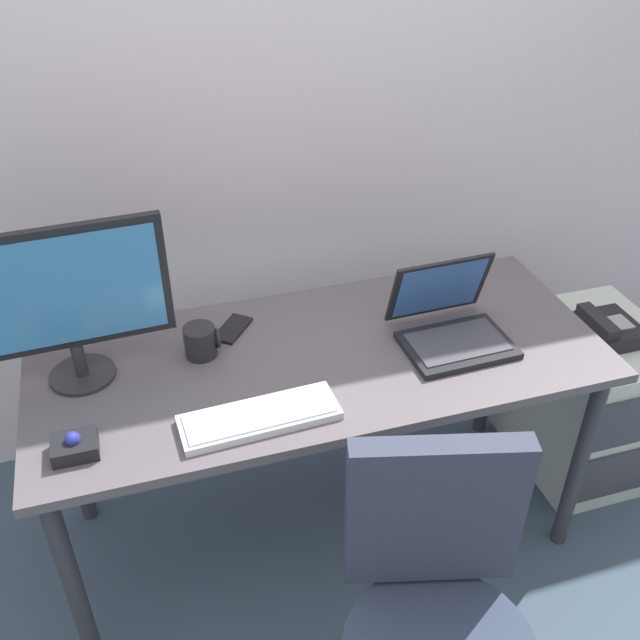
% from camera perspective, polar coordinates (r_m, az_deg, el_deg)
% --- Properties ---
extents(ground_plane, '(8.00, 8.00, 0.00)m').
position_cam_1_polar(ground_plane, '(2.60, -0.00, -16.11)').
color(ground_plane, '#3A4B5A').
extents(back_wall, '(6.00, 0.10, 2.80)m').
position_cam_1_polar(back_wall, '(2.40, -5.19, 19.72)').
color(back_wall, silver).
rests_on(back_wall, ground).
extents(desk, '(1.65, 0.70, 0.76)m').
position_cam_1_polar(desk, '(2.12, -0.00, -4.47)').
color(desk, '#514A4E').
rests_on(desk, ground).
extents(file_cabinet, '(0.42, 0.53, 0.58)m').
position_cam_1_polar(file_cabinet, '(2.80, 20.52, -5.86)').
color(file_cabinet, beige).
rests_on(file_cabinet, ground).
extents(desk_phone, '(0.17, 0.20, 0.09)m').
position_cam_1_polar(desk_phone, '(2.60, 22.01, -0.61)').
color(desk_phone, black).
rests_on(desk_phone, file_cabinet).
extents(monitor_main, '(0.54, 0.18, 0.46)m').
position_cam_1_polar(monitor_main, '(1.95, -19.72, 1.71)').
color(monitor_main, '#262628').
rests_on(monitor_main, desk).
extents(keyboard, '(0.42, 0.16, 0.03)m').
position_cam_1_polar(keyboard, '(1.85, -4.83, -7.68)').
color(keyboard, silver).
rests_on(keyboard, desk).
extents(laptop, '(0.32, 0.30, 0.23)m').
position_cam_1_polar(laptop, '(2.13, 10.36, -0.28)').
color(laptop, black).
rests_on(laptop, desk).
extents(trackball_mouse, '(0.11, 0.09, 0.07)m').
position_cam_1_polar(trackball_mouse, '(1.85, -18.96, -9.47)').
color(trackball_mouse, black).
rests_on(trackball_mouse, desk).
extents(coffee_mug, '(0.10, 0.09, 0.09)m').
position_cam_1_polar(coffee_mug, '(2.07, -9.46, -1.68)').
color(coffee_mug, black).
rests_on(coffee_mug, desk).
extents(cell_phone, '(0.14, 0.15, 0.01)m').
position_cam_1_polar(cell_phone, '(2.18, -6.98, -0.71)').
color(cell_phone, black).
rests_on(cell_phone, desk).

